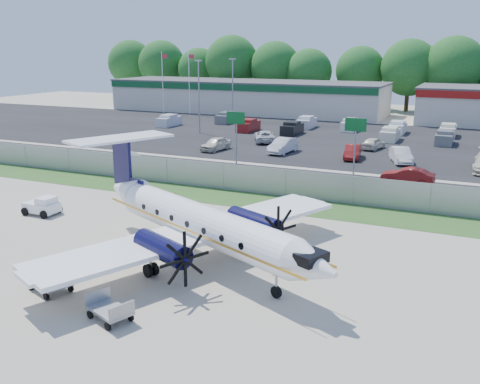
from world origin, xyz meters
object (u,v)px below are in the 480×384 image
at_px(aircraft, 199,222).
at_px(baggage_cart_near, 110,309).
at_px(baggage_cart_far, 50,280).
at_px(pushback_tug, 43,206).

relative_size(aircraft, baggage_cart_near, 8.07).
height_order(baggage_cart_near, baggage_cart_far, baggage_cart_far).
relative_size(pushback_tug, baggage_cart_near, 1.01).
height_order(aircraft, pushback_tug, aircraft).
bearing_deg(aircraft, pushback_tug, 167.71).
relative_size(pushback_tug, baggage_cart_far, 0.92).
xyz_separation_m(aircraft, pushback_tug, (-13.08, 2.85, -1.53)).
bearing_deg(aircraft, baggage_cart_near, -93.21).
height_order(pushback_tug, baggage_cart_near, pushback_tug).
xyz_separation_m(aircraft, baggage_cart_far, (-4.44, -5.74, -1.59)).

